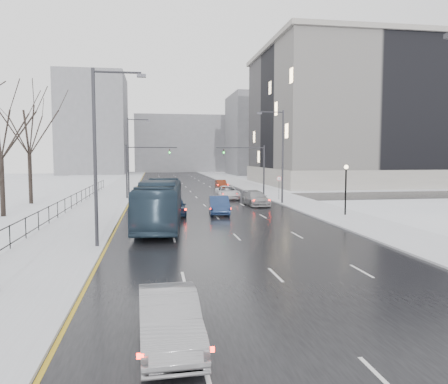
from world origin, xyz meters
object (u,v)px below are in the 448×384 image
sedan_left_near (169,319)px  sedan_right_distant (221,184)px  mast_signal_right (256,165)px  bus (160,204)px  sedan_center_near (175,206)px  sedan_right_cross (227,192)px  sedan_center_far (174,184)px  tree_park_e (31,205)px  mast_signal_left (136,165)px  streetlight_l_far (130,153)px  no_uturn_sign (279,181)px  sedan_right_near (219,205)px  streetlight_l_near (99,149)px  lamppost_r_mid (346,182)px  sedan_right_far (256,198)px  tree_park_d (4,218)px  streetlight_r_mid (281,152)px

sedan_left_near → sedan_right_distant: size_ratio=1.09×
mast_signal_right → bus: bearing=-119.6°
sedan_center_near → sedan_right_cross: size_ratio=0.82×
sedan_right_cross → sedan_center_far: 17.67m
tree_park_e → sedan_right_distant: 30.00m
tree_park_e → sedan_center_far: 25.02m
mast_signal_left → sedan_right_cross: bearing=-8.1°
streetlight_l_far → mast_signal_left: bearing=-78.1°
no_uturn_sign → sedan_right_cross: size_ratio=0.48×
no_uturn_sign → sedan_right_near: 14.07m
streetlight_l_near → mast_signal_right: streetlight_l_near is taller
tree_park_e → streetlight_l_near: streetlight_l_near is taller
streetlight_l_near → sedan_left_near: 14.63m
sedan_left_near → sedan_right_near: bearing=76.1°
bus → sedan_right_distant: bearing=79.0°
lamppost_r_mid → mast_signal_left: 25.71m
mast_signal_left → sedan_center_near: (3.94, -15.02, -3.29)m
mast_signal_left → sedan_center_far: (5.14, 15.20, -3.29)m
sedan_right_far → lamppost_r_mid: bearing=-60.3°
tree_park_d → sedan_left_near: 30.32m
mast_signal_left → sedan_center_near: size_ratio=1.43×
sedan_left_near → sedan_right_near: size_ratio=0.94×
sedan_right_near → sedan_center_far: bearing=100.2°
mast_signal_right → sedan_right_distant: bearing=98.1°
tree_park_d → no_uturn_sign: 28.88m
tree_park_d → sedan_right_far: size_ratio=2.45×
mast_signal_right → no_uturn_sign: mast_signal_right is taller
sedan_right_cross → sedan_right_distant: 16.32m
lamppost_r_mid → sedan_right_cross: lamppost_r_mid is taller
sedan_right_near → sedan_right_far: size_ratio=0.95×
lamppost_r_mid → mast_signal_right: 18.41m
tree_park_e → sedan_right_far: bearing=-11.9°
tree_park_e → mast_signal_right: tree_park_e is taller
streetlight_l_near → lamppost_r_mid: 21.78m
streetlight_r_mid → tree_park_e: bearing=171.4°
sedan_right_distant → sedan_right_near: bearing=-99.1°
no_uturn_sign → streetlight_l_far: bearing=155.3°
sedan_right_distant → sedan_right_cross: bearing=-96.1°
mast_signal_right → sedan_right_distant: 15.22m
sedan_right_far → sedan_right_distant: size_ratio=1.23×
sedan_right_cross → bus: bearing=-111.2°
sedan_right_distant → streetlight_r_mid: bearing=-82.6°
sedan_right_near → sedan_right_far: 7.68m
bus → sedan_right_near: (5.30, 6.35, -0.91)m
mast_signal_left → bus: bearing=-83.2°
lamppost_r_mid → bus: bearing=-168.2°
sedan_right_near → sedan_right_cross: size_ratio=0.87×
streetlight_l_near → mast_signal_right: bearing=61.0°
tree_park_d → sedan_right_distant: tree_park_d is taller
sedan_left_near → bus: size_ratio=0.37×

